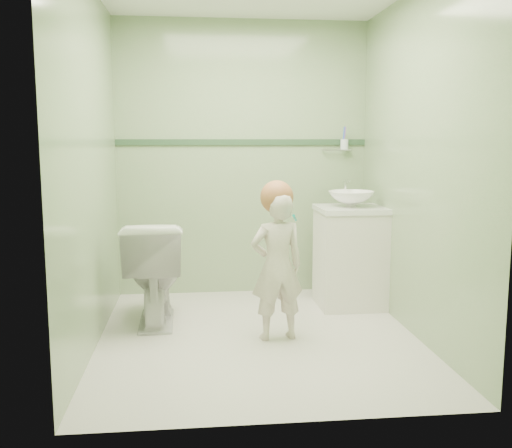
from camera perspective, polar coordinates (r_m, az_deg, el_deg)
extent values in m
plane|color=beige|center=(4.13, 0.23, -11.09)|extent=(2.50, 2.50, 0.00)
cube|color=#8EB07D|center=(5.14, -1.33, 6.41)|extent=(2.20, 0.04, 2.40)
cube|color=#8EB07D|center=(2.66, 3.27, 4.63)|extent=(2.20, 0.04, 2.40)
cube|color=#8EB07D|center=(3.93, -16.00, 5.51)|extent=(0.04, 2.50, 2.40)
cube|color=#8EB07D|center=(4.17, 15.53, 5.67)|extent=(0.04, 2.50, 2.40)
cube|color=#2E4D31|center=(5.12, -1.33, 8.08)|extent=(2.20, 0.02, 0.05)
cube|color=silver|center=(4.84, 9.24, -3.36)|extent=(0.52, 0.50, 0.80)
cube|color=white|center=(4.78, 9.35, 1.46)|extent=(0.54, 0.52, 0.04)
imported|color=white|center=(4.77, 9.37, 2.46)|extent=(0.37, 0.37, 0.13)
cylinder|color=silver|center=(4.95, 8.77, 3.34)|extent=(0.03, 0.03, 0.18)
cylinder|color=silver|center=(4.90, 8.94, 4.22)|extent=(0.02, 0.12, 0.02)
cylinder|color=silver|center=(5.23, 8.00, 7.24)|extent=(0.26, 0.02, 0.02)
cylinder|color=silver|center=(5.22, 8.71, 7.77)|extent=(0.07, 0.07, 0.09)
cylinder|color=blue|center=(5.21, 8.64, 8.54)|extent=(0.01, 0.01, 0.17)
cylinder|color=#8153B4|center=(5.21, 8.75, 8.54)|extent=(0.01, 0.01, 0.17)
imported|color=white|center=(4.42, -10.02, -4.64)|extent=(0.45, 0.77, 0.78)
imported|color=beige|center=(3.96, 2.09, -4.22)|extent=(0.41, 0.30, 1.02)
sphere|color=#A5643A|center=(3.91, 2.07, 2.68)|extent=(0.23, 0.23, 0.23)
cylinder|color=#039589|center=(3.81, 3.84, 0.61)|extent=(0.06, 0.14, 0.06)
cube|color=white|center=(3.83, 2.76, 1.27)|extent=(0.03, 0.03, 0.02)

